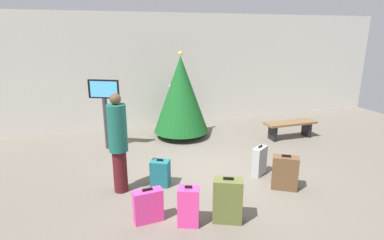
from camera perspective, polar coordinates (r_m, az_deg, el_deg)
ground_plane at (r=6.79m, az=2.95°, el=-9.67°), size 16.00×16.00×0.00m
back_wall at (r=10.01m, az=-5.13°, el=9.08°), size 16.00×0.20×3.51m
holiday_tree at (r=8.73m, az=-2.07°, el=4.75°), size 1.56×1.56×2.43m
flight_info_kiosk at (r=8.10m, az=-15.79°, el=3.20°), size 0.73×0.43×1.80m
waiting_bench at (r=9.23m, az=17.65°, el=-1.04°), size 1.51×0.44×0.48m
traveller_0 at (r=5.83m, az=-13.44°, el=-3.83°), size 0.36×0.36×1.89m
suitcase_0 at (r=6.28m, az=16.73°, el=-9.28°), size 0.54×0.46×0.70m
suitcase_1 at (r=6.73m, az=12.32°, el=-7.39°), size 0.40×0.34×0.66m
suitcase_2 at (r=4.99m, az=-0.65°, el=-15.61°), size 0.39×0.34×0.67m
suitcase_3 at (r=6.21m, az=-5.85°, el=-9.66°), size 0.44×0.40×0.55m
suitcase_4 at (r=5.08m, az=6.59°, el=-14.51°), size 0.52×0.42×0.77m
suitcase_5 at (r=5.14m, az=-8.09°, el=-15.39°), size 0.48×0.23×0.58m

